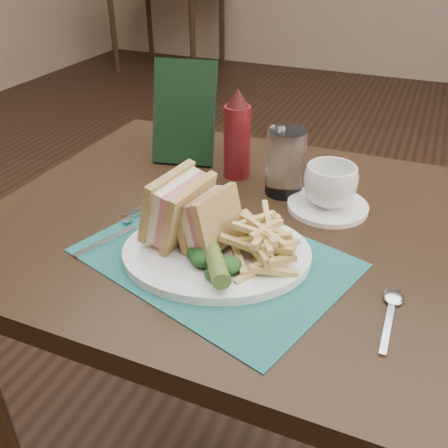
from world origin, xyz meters
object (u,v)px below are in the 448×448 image
at_px(saucer, 327,206).
at_px(check_presenter, 184,113).
at_px(table_main, 236,362).
at_px(table_bg_left, 169,27).
at_px(plate, 217,253).
at_px(placemat, 215,257).
at_px(sandwich_half_b, 199,214).
at_px(ketchup_bottle, 237,134).
at_px(sandwich_half_a, 167,204).
at_px(drinking_glass, 286,162).
at_px(coffee_cup, 330,185).

height_order(saucer, check_presenter, check_presenter).
xyz_separation_m(table_main, saucer, (0.14, 0.09, 0.38)).
distance_m(table_bg_left, plate, 4.20).
bearing_deg(table_main, placemat, -84.77).
relative_size(table_main, check_presenter, 4.07).
bearing_deg(plate, sandwich_half_b, 141.12).
bearing_deg(placemat, plate, 24.02).
xyz_separation_m(table_main, plate, (0.01, -0.13, 0.38)).
bearing_deg(sandwich_half_b, plate, -5.37).
relative_size(saucer, ketchup_bottle, 0.81).
xyz_separation_m(table_bg_left, sandwich_half_a, (1.97, -3.62, 0.45)).
relative_size(plate, drinking_glass, 2.31).
xyz_separation_m(table_bg_left, check_presenter, (1.84, -3.31, 0.48)).
distance_m(plate, check_presenter, 0.41).
relative_size(table_bg_left, check_presenter, 4.07).
bearing_deg(check_presenter, drinking_glass, -28.00).
distance_m(plate, ketchup_bottle, 0.32).
distance_m(drinking_glass, ketchup_bottle, 0.12).
relative_size(table_main, coffee_cup, 9.17).
relative_size(placemat, ketchup_bottle, 2.18).
bearing_deg(ketchup_bottle, plate, -74.40).
bearing_deg(ketchup_bottle, drinking_glass, -17.50).
bearing_deg(table_main, table_bg_left, 120.34).
xyz_separation_m(table_bg_left, saucer, (2.19, -3.41, 0.38)).
relative_size(sandwich_half_a, coffee_cup, 1.19).
relative_size(placemat, sandwich_half_a, 3.48).
bearing_deg(sandwich_half_a, table_main, 66.38).
bearing_deg(coffee_cup, ketchup_bottle, 162.40).
distance_m(table_main, placemat, 0.40).
bearing_deg(plate, check_presenter, 104.60).
xyz_separation_m(table_main, sandwich_half_b, (-0.02, -0.12, 0.44)).
bearing_deg(ketchup_bottle, sandwich_half_b, -80.76).
bearing_deg(sandwich_half_b, placemat, -8.32).
height_order(placemat, sandwich_half_a, sandwich_half_a).
bearing_deg(coffee_cup, saucer, 0.00).
bearing_deg(drinking_glass, placemat, -97.66).
relative_size(saucer, check_presenter, 0.68).
xyz_separation_m(drinking_glass, check_presenter, (-0.25, 0.07, 0.04)).
height_order(plate, drinking_glass, drinking_glass).
bearing_deg(sandwich_half_b, coffee_cup, 67.05).
bearing_deg(plate, drinking_glass, 63.76).
bearing_deg(check_presenter, placemat, -69.05).
xyz_separation_m(plate, ketchup_bottle, (-0.08, 0.29, 0.08)).
xyz_separation_m(table_main, placemat, (0.01, -0.14, 0.38)).
relative_size(table_main, plate, 3.00).
bearing_deg(drinking_glass, sandwich_half_a, -116.45).
bearing_deg(ketchup_bottle, placemat, -74.91).
height_order(sandwich_half_a, check_presenter, check_presenter).
xyz_separation_m(placemat, check_presenter, (-0.22, 0.33, 0.11)).
height_order(coffee_cup, drinking_glass, drinking_glass).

